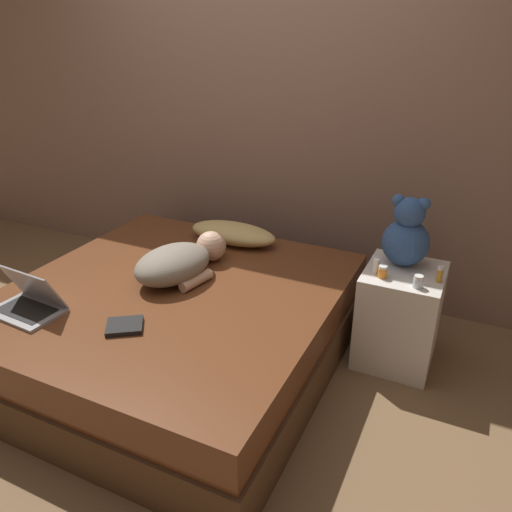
# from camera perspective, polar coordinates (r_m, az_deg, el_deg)

# --- Properties ---
(ground_plane) EXTENTS (12.00, 12.00, 0.00)m
(ground_plane) POSITION_cam_1_polar(r_m,az_deg,el_deg) (3.01, -8.89, -11.32)
(ground_plane) COLOR brown
(wall_back) EXTENTS (8.00, 0.06, 2.60)m
(wall_back) POSITION_cam_1_polar(r_m,az_deg,el_deg) (3.49, 0.86, 17.34)
(wall_back) COLOR #846656
(wall_back) RESTS_ON ground_plane
(bed) EXTENTS (1.74, 1.80, 0.46)m
(bed) POSITION_cam_1_polar(r_m,az_deg,el_deg) (2.88, -9.19, -7.69)
(bed) COLOR #4C331E
(bed) RESTS_ON ground_plane
(nightstand) EXTENTS (0.41, 0.46, 0.56)m
(nightstand) POSITION_cam_1_polar(r_m,az_deg,el_deg) (2.93, 16.04, -6.55)
(nightstand) COLOR silver
(nightstand) RESTS_ON ground_plane
(pillow) EXTENTS (0.60, 0.26, 0.13)m
(pillow) POSITION_cam_1_polar(r_m,az_deg,el_deg) (3.27, -2.66, 2.61)
(pillow) COLOR tan
(pillow) RESTS_ON bed
(person_lying) EXTENTS (0.43, 0.67, 0.19)m
(person_lying) POSITION_cam_1_polar(r_m,az_deg,el_deg) (2.85, -8.68, -0.59)
(person_lying) COLOR gray
(person_lying) RESTS_ON bed
(laptop) EXTENTS (0.36, 0.26, 0.22)m
(laptop) POSITION_cam_1_polar(r_m,az_deg,el_deg) (2.75, -24.50, -4.80)
(laptop) COLOR #9E9EA3
(laptop) RESTS_ON bed
(teddy_bear) EXTENTS (0.26, 0.26, 0.39)m
(teddy_bear) POSITION_cam_1_polar(r_m,az_deg,el_deg) (2.81, 16.82, 2.28)
(teddy_bear) COLOR #335693
(teddy_bear) RESTS_ON nightstand
(bottle_orange) EXTENTS (0.05, 0.05, 0.07)m
(bottle_orange) POSITION_cam_1_polar(r_m,az_deg,el_deg) (2.69, 14.27, -1.76)
(bottle_orange) COLOR orange
(bottle_orange) RESTS_ON nightstand
(bottle_amber) EXTENTS (0.03, 0.03, 0.09)m
(bottle_amber) POSITION_cam_1_polar(r_m,az_deg,el_deg) (2.72, 20.25, -1.96)
(bottle_amber) COLOR gold
(bottle_amber) RESTS_ON nightstand
(bottle_clear) EXTENTS (0.05, 0.05, 0.06)m
(bottle_clear) POSITION_cam_1_polar(r_m,az_deg,el_deg) (2.64, 18.05, -2.81)
(bottle_clear) COLOR silver
(bottle_clear) RESTS_ON nightstand
(bottle_white) EXTENTS (0.04, 0.04, 0.08)m
(bottle_white) POSITION_cam_1_polar(r_m,az_deg,el_deg) (2.72, 13.54, -1.11)
(bottle_white) COLOR white
(bottle_white) RESTS_ON nightstand
(book) EXTENTS (0.22, 0.21, 0.02)m
(book) POSITION_cam_1_polar(r_m,az_deg,el_deg) (2.47, -14.78, -7.74)
(book) COLOR black
(book) RESTS_ON bed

